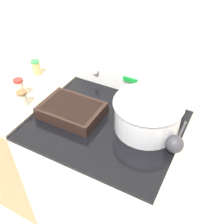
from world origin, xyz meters
TOP-DOWN VIEW (x-y plane):
  - kitchen_wall at (0.00, 0.72)m, footprint 8.00×0.05m
  - stove_range at (0.00, 0.34)m, footprint 0.79×0.72m
  - control_panel at (0.00, 0.66)m, footprint 0.79×0.07m
  - side_counter at (-0.71, 0.34)m, footprint 0.63×0.69m
  - mixing_bowl at (0.20, 0.40)m, footprint 0.35×0.35m
  - casserole_dish at (-0.20, 0.30)m, footprint 0.33×0.23m
  - ladle at (0.38, 0.31)m, footprint 0.09×0.26m
  - spice_jar_brown_cap at (-0.49, 0.24)m, footprint 0.06×0.06m
  - spice_jar_red_cap at (-0.56, 0.30)m, footprint 0.06×0.06m
  - spice_jar_green_cap at (-0.63, 0.54)m, footprint 0.06×0.06m

SIDE VIEW (x-z plane):
  - stove_range at x=0.00m, z-range 0.00..0.92m
  - side_counter at x=-0.71m, z-range 0.00..0.93m
  - casserole_dish at x=-0.20m, z-range 0.93..0.99m
  - ladle at x=0.38m, z-range 0.92..1.01m
  - spice_jar_brown_cap at x=-0.49m, z-range 0.93..1.02m
  - spice_jar_green_cap at x=-0.63m, z-range 0.93..1.03m
  - spice_jar_red_cap at x=-0.56m, z-range 0.93..1.05m
  - control_panel at x=0.00m, z-range 0.92..1.10m
  - mixing_bowl at x=0.20m, z-range 0.93..1.10m
  - kitchen_wall at x=0.00m, z-range 0.00..2.50m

